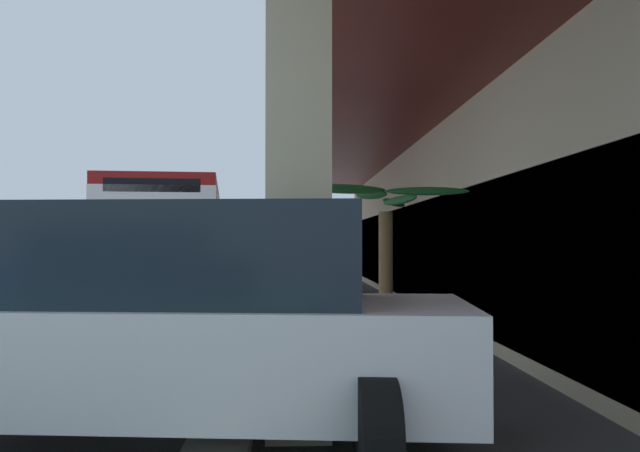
% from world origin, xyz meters
% --- Properties ---
extents(ground, '(120.00, 120.00, 0.00)m').
position_xyz_m(ground, '(0.00, 8.00, 0.00)').
color(ground, '#38383A').
extents(curb_strip, '(35.03, 0.50, 0.12)m').
position_xyz_m(curb_strip, '(-2.94, 3.53, 0.06)').
color(curb_strip, '#9E998E').
rests_on(curb_strip, ground).
extents(plaza_building, '(29.49, 15.64, 8.02)m').
position_xyz_m(plaza_building, '(-2.94, 13.17, 4.01)').
color(plaza_building, '#C6B793').
rests_on(plaza_building, ground).
extents(transit_bus, '(11.40, 3.63, 3.34)m').
position_xyz_m(transit_bus, '(-4.74, 0.73, 1.85)').
color(transit_bus, maroon).
rests_on(transit_bus, ground).
extents(parked_suv_white, '(3.04, 4.98, 1.97)m').
position_xyz_m(parked_suv_white, '(8.88, 3.13, 1.02)').
color(parked_suv_white, silver).
rests_on(parked_suv_white, ground).
extents(pedestrian, '(0.70, 0.32, 1.74)m').
position_xyz_m(pedestrian, '(6.80, 2.72, 0.99)').
color(pedestrian, '#38383D').
rests_on(pedestrian, ground).
extents(potted_palm, '(1.55, 2.02, 2.32)m').
position_xyz_m(potted_palm, '(6.90, 5.18, 0.60)').
color(potted_palm, brown).
rests_on(potted_palm, ground).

